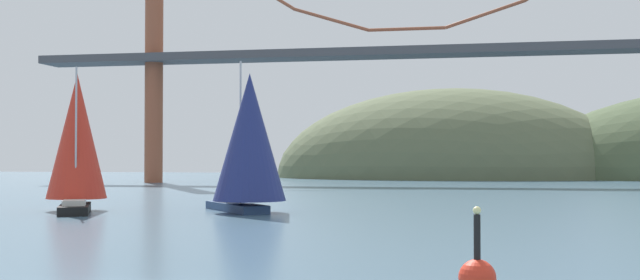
% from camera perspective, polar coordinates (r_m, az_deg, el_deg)
% --- Properties ---
extents(headland_center, '(68.65, 44.00, 34.52)m').
position_cam_1_polar(headland_center, '(156.17, 9.37, -2.68)').
color(headland_center, '#5B6647').
rests_on(headland_center, ground_plane).
extents(suspension_bridge, '(114.50, 6.00, 43.96)m').
position_cam_1_polar(suspension_bridge, '(117.69, 6.21, 6.91)').
color(suspension_bridge, brown).
rests_on(suspension_bridge, ground_plane).
extents(sailboat_navy_sail, '(8.29, 9.24, 10.68)m').
position_cam_1_polar(sailboat_navy_sail, '(55.14, -5.11, 0.01)').
color(sailboat_navy_sail, navy).
rests_on(sailboat_navy_sail, ground_plane).
extents(sailboat_scarlet_sail, '(6.19, 8.38, 10.19)m').
position_cam_1_polar(sailboat_scarlet_sail, '(59.54, -17.00, 0.02)').
color(sailboat_scarlet_sail, black).
rests_on(sailboat_scarlet_sail, ground_plane).
extents(channel_buoy, '(1.10, 1.10, 2.64)m').
position_cam_1_polar(channel_buoy, '(24.01, 11.19, -9.50)').
color(channel_buoy, red).
rests_on(channel_buoy, ground_plane).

